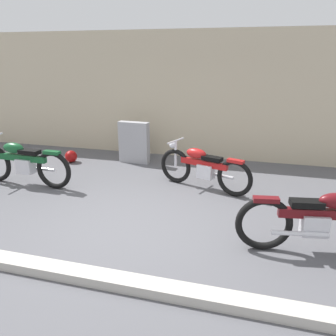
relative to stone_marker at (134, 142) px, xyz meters
name	(u,v)px	position (x,y,z in m)	size (l,w,h in m)	color
ground_plane	(133,226)	(1.15, -3.10, -0.49)	(40.00, 40.00, 0.00)	#56565B
building_wall	(191,95)	(1.15, 0.99, 1.04)	(18.00, 0.30, 3.06)	beige
curb_strip	(89,276)	(1.15, -4.47, -0.43)	(18.00, 0.24, 0.12)	#B7B2A8
stone_marker	(134,142)	(0.00, 0.00, 0.00)	(0.73, 0.20, 0.98)	#9E9EA3
helmet	(71,156)	(-1.48, -0.42, -0.35)	(0.29, 0.29, 0.29)	maroon
motorcycle_maroon	(321,221)	(3.74, -3.12, -0.03)	(2.10, 0.66, 0.95)	black
motorcycle_green	(22,162)	(-1.58, -2.01, -0.03)	(2.14, 0.60, 0.96)	black
motorcycle_red	(203,168)	(1.89, -1.28, -0.07)	(1.90, 0.84, 0.89)	black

